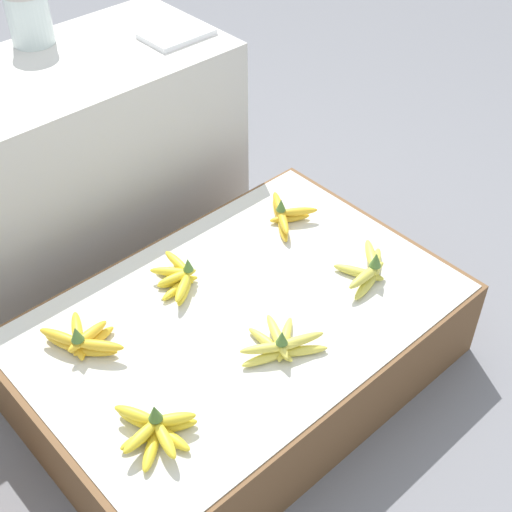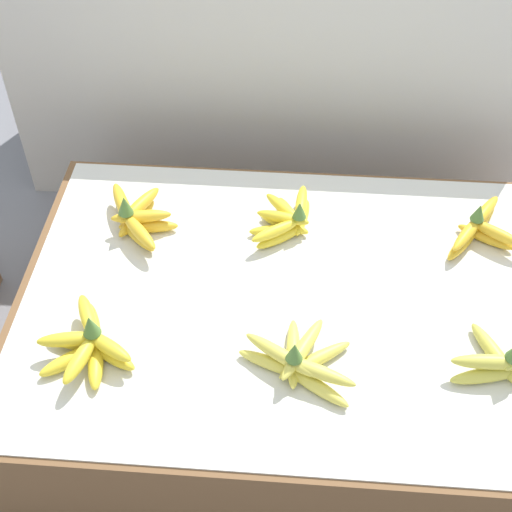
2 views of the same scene
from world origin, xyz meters
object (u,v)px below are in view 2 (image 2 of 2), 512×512
(banana_bunch_middle_left, at_px, (135,217))
(banana_bunch_middle_midleft, at_px, (287,220))
(banana_bunch_front_midleft, at_px, (299,362))
(banana_bunch_front_midright, at_px, (507,358))
(banana_bunch_front_left, at_px, (88,344))
(banana_bunch_middle_midright, at_px, (480,229))

(banana_bunch_middle_left, relative_size, banana_bunch_middle_midleft, 1.09)
(banana_bunch_front_midleft, relative_size, banana_bunch_front_midright, 1.00)
(banana_bunch_front_left, bearing_deg, banana_bunch_front_midright, 1.91)
(banana_bunch_front_midleft, relative_size, banana_bunch_middle_left, 1.05)
(banana_bunch_front_midright, height_order, banana_bunch_middle_left, banana_bunch_front_midright)
(banana_bunch_middle_left, bearing_deg, banana_bunch_middle_midleft, 3.91)
(banana_bunch_middle_left, distance_m, banana_bunch_middle_midleft, 0.34)
(banana_bunch_front_midright, relative_size, banana_bunch_middle_left, 1.05)
(banana_bunch_front_left, bearing_deg, banana_bunch_middle_midright, 25.58)
(banana_bunch_front_left, bearing_deg, banana_bunch_middle_midleft, 46.17)
(banana_bunch_front_midleft, distance_m, banana_bunch_middle_midright, 0.55)
(banana_bunch_middle_left, bearing_deg, banana_bunch_front_midleft, -43.67)
(banana_bunch_middle_midright, bearing_deg, banana_bunch_front_midleft, -135.05)
(banana_bunch_middle_left, bearing_deg, banana_bunch_middle_midright, 1.78)
(banana_bunch_front_left, height_order, banana_bunch_middle_midright, banana_bunch_front_left)
(banana_bunch_front_midright, height_order, banana_bunch_middle_midright, banana_bunch_front_midright)
(banana_bunch_middle_midleft, height_order, banana_bunch_middle_midright, banana_bunch_middle_midright)
(banana_bunch_middle_midleft, bearing_deg, banana_bunch_middle_left, -176.09)
(banana_bunch_front_midleft, height_order, banana_bunch_middle_left, banana_bunch_middle_left)
(banana_bunch_front_left, relative_size, banana_bunch_middle_midright, 1.11)
(banana_bunch_front_left, distance_m, banana_bunch_middle_left, 0.36)
(banana_bunch_front_left, bearing_deg, banana_bunch_middle_left, 86.24)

